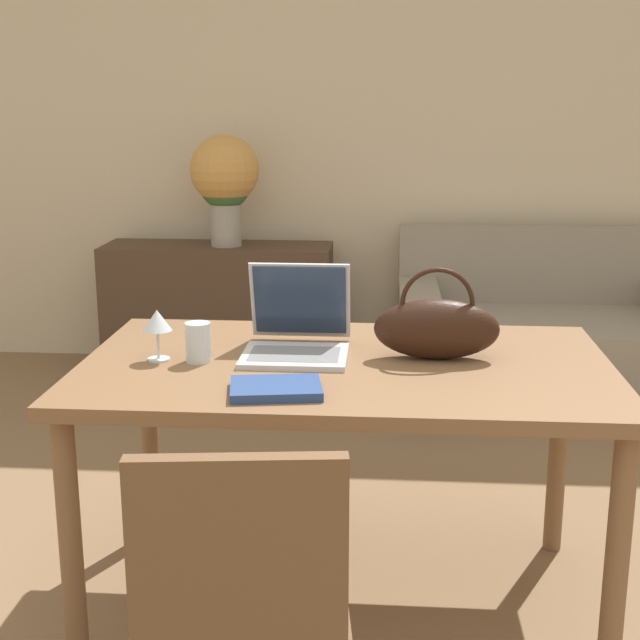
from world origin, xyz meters
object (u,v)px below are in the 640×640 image
(chair, at_px, (243,597))
(flower_vase, at_px, (225,178))
(laptop, at_px, (297,329))
(handbag, at_px, (437,327))
(drinking_glass, at_px, (198,342))
(couch, at_px, (542,339))
(wine_glass, at_px, (157,323))

(chair, relative_size, flower_vase, 1.44)
(laptop, relative_size, handbag, 0.95)
(drinking_glass, bearing_deg, chair, -72.22)
(laptop, height_order, handbag, handbag)
(laptop, relative_size, drinking_glass, 3.00)
(handbag, relative_size, flower_vase, 0.60)
(couch, bearing_deg, handbag, -107.90)
(drinking_glass, xyz_separation_m, flower_vase, (-0.34, 2.34, 0.26))
(chair, height_order, couch, chair)
(couch, distance_m, wine_glass, 2.66)
(laptop, distance_m, wine_glass, 0.41)
(handbag, distance_m, flower_vase, 2.49)
(couch, xyz_separation_m, handbag, (-0.67, -2.06, 0.58))
(couch, height_order, handbag, handbag)
(laptop, bearing_deg, wine_glass, -162.38)
(chair, height_order, laptop, laptop)
(drinking_glass, relative_size, flower_vase, 0.19)
(couch, distance_m, drinking_glass, 2.59)
(drinking_glass, bearing_deg, couch, 58.00)
(laptop, bearing_deg, chair, -91.68)
(laptop, bearing_deg, flower_vase, 105.44)
(drinking_glass, distance_m, flower_vase, 2.38)
(chair, relative_size, handbag, 2.39)
(chair, height_order, flower_vase, flower_vase)
(drinking_glass, relative_size, wine_glass, 0.77)
(chair, xyz_separation_m, laptop, (0.03, 0.89, 0.35))
(chair, relative_size, couch, 0.57)
(laptop, distance_m, handbag, 0.41)
(laptop, xyz_separation_m, drinking_glass, (-0.27, -0.13, -0.01))
(couch, xyz_separation_m, laptop, (-1.07, -2.02, 0.56))
(drinking_glass, bearing_deg, handbag, 6.88)
(wine_glass, height_order, flower_vase, flower_vase)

